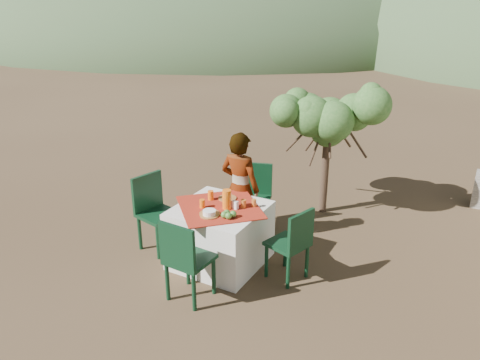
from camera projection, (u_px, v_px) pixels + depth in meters
name	position (u px, v px, depth m)	size (l,w,h in m)	color
ground	(246.00, 265.00, 5.85)	(160.00, 160.00, 0.00)	#3C2C1B
table	(220.00, 235.00, 5.79)	(1.30, 1.30, 0.76)	white
chair_far	(255.00, 194.00, 6.61)	(0.55, 0.55, 0.95)	black
chair_near	(185.00, 258.00, 4.98)	(0.47, 0.47, 0.97)	black
chair_left	(154.00, 209.00, 6.09)	(0.55, 0.55, 1.00)	black
chair_right	(293.00, 242.00, 5.37)	(0.52, 0.52, 0.91)	black
person	(240.00, 188.00, 6.19)	(0.56, 0.37, 1.53)	#8C6651
shrub_tree	(333.00, 123.00, 6.82)	(1.51, 1.48, 1.77)	#453022
hill_near_left	(227.00, 37.00, 38.39)	(40.00, 40.00, 16.00)	#324828
hill_far_center	(444.00, 28.00, 49.95)	(60.00, 60.00, 24.00)	slate
plate_far	(227.00, 198.00, 5.87)	(0.23, 0.23, 0.01)	brown
plate_near	(210.00, 214.00, 5.45)	(0.24, 0.24, 0.01)	brown
glass_far	(211.00, 195.00, 5.82)	(0.07, 0.07, 0.12)	orange
glass_near	(202.00, 204.00, 5.61)	(0.06, 0.06, 0.10)	orange
juice_pitcher	(227.00, 199.00, 5.56)	(0.11, 0.11, 0.24)	orange
bowl_plate	(209.00, 215.00, 5.42)	(0.22, 0.22, 0.01)	brown
white_bowl	(209.00, 213.00, 5.40)	(0.15, 0.15, 0.06)	white
jar_left	(244.00, 204.00, 5.61)	(0.06, 0.06, 0.10)	orange
jar_right	(254.00, 203.00, 5.64)	(0.06, 0.06, 0.09)	orange
napkin_holder	(235.00, 205.00, 5.58)	(0.08, 0.04, 0.10)	white
fruit_cluster	(228.00, 214.00, 5.36)	(0.16, 0.15, 0.08)	#49822F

